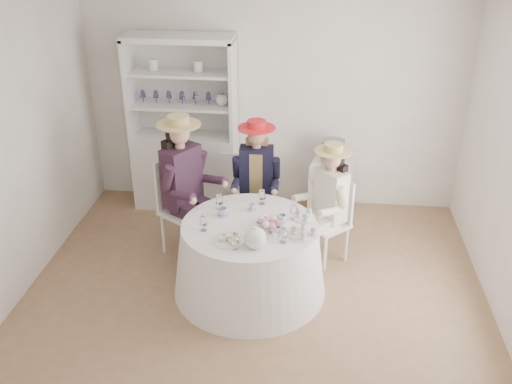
# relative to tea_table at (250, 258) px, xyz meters

# --- Properties ---
(ground) EXTENTS (4.50, 4.50, 0.00)m
(ground) POSITION_rel_tea_table_xyz_m (0.05, -0.03, -0.37)
(ground) COLOR olive
(ground) RESTS_ON ground
(ceiling) EXTENTS (4.50, 4.50, 0.00)m
(ceiling) POSITION_rel_tea_table_xyz_m (0.05, -0.03, 2.33)
(ceiling) COLOR white
(ceiling) RESTS_ON wall_back
(wall_back) EXTENTS (4.50, 0.00, 4.50)m
(wall_back) POSITION_rel_tea_table_xyz_m (0.05, 1.97, 0.98)
(wall_back) COLOR silver
(wall_back) RESTS_ON ground
(wall_front) EXTENTS (4.50, 0.00, 4.50)m
(wall_front) POSITION_rel_tea_table_xyz_m (0.05, -2.03, 0.98)
(wall_front) COLOR silver
(wall_front) RESTS_ON ground
(wall_left) EXTENTS (0.00, 4.50, 4.50)m
(wall_left) POSITION_rel_tea_table_xyz_m (-2.20, -0.03, 0.98)
(wall_left) COLOR silver
(wall_left) RESTS_ON ground
(tea_table) EXTENTS (1.49, 1.49, 0.74)m
(tea_table) POSITION_rel_tea_table_xyz_m (0.00, 0.00, 0.00)
(tea_table) COLOR white
(tea_table) RESTS_ON ground
(hutch) EXTENTS (1.26, 0.49, 2.12)m
(hutch) POSITION_rel_tea_table_xyz_m (-0.99, 1.74, 0.39)
(hutch) COLOR silver
(hutch) RESTS_ON ground
(side_table) EXTENTS (0.53, 0.53, 0.69)m
(side_table) POSITION_rel_tea_table_xyz_m (0.79, 1.65, -0.02)
(side_table) COLOR silver
(side_table) RESTS_ON ground
(hatbox) EXTENTS (0.31, 0.31, 0.27)m
(hatbox) POSITION_rel_tea_table_xyz_m (0.79, 1.65, 0.46)
(hatbox) COLOR black
(hatbox) RESTS_ON side_table
(guest_left) EXTENTS (0.67, 0.62, 1.56)m
(guest_left) POSITION_rel_tea_table_xyz_m (-0.75, 0.61, 0.51)
(guest_left) COLOR silver
(guest_left) RESTS_ON ground
(guest_mid) EXTENTS (0.51, 0.53, 1.41)m
(guest_mid) POSITION_rel_tea_table_xyz_m (-0.04, 0.97, 0.43)
(guest_mid) COLOR silver
(guest_mid) RESTS_ON ground
(guest_right) EXTENTS (0.56, 0.56, 1.33)m
(guest_right) POSITION_rel_tea_table_xyz_m (0.74, 0.62, 0.38)
(guest_right) COLOR silver
(guest_right) RESTS_ON ground
(spare_chair) EXTENTS (0.36, 0.36, 0.86)m
(spare_chair) POSITION_rel_tea_table_xyz_m (-0.34, 1.49, 0.09)
(spare_chair) COLOR silver
(spare_chair) RESTS_ON ground
(teacup_a) EXTENTS (0.11, 0.11, 0.07)m
(teacup_a) POSITION_rel_tea_table_xyz_m (-0.28, 0.14, 0.41)
(teacup_a) COLOR white
(teacup_a) RESTS_ON tea_table
(teacup_b) EXTENTS (0.08, 0.08, 0.06)m
(teacup_b) POSITION_rel_tea_table_xyz_m (-0.01, 0.28, 0.40)
(teacup_b) COLOR white
(teacup_b) RESTS_ON tea_table
(teacup_c) EXTENTS (0.09, 0.09, 0.07)m
(teacup_c) POSITION_rel_tea_table_xyz_m (0.30, 0.07, 0.41)
(teacup_c) COLOR white
(teacup_c) RESTS_ON tea_table
(flower_bowl) EXTENTS (0.28, 0.28, 0.05)m
(flower_bowl) POSITION_rel_tea_table_xyz_m (0.21, 0.01, 0.40)
(flower_bowl) COLOR white
(flower_bowl) RESTS_ON tea_table
(flower_arrangement) EXTENTS (0.18, 0.18, 0.07)m
(flower_arrangement) POSITION_rel_tea_table_xyz_m (0.18, -0.10, 0.46)
(flower_arrangement) COLOR pink
(flower_arrangement) RESTS_ON tea_table
(table_teapot) EXTENTS (0.28, 0.20, 0.21)m
(table_teapot) POSITION_rel_tea_table_xyz_m (0.10, -0.38, 0.46)
(table_teapot) COLOR white
(table_teapot) RESTS_ON tea_table
(sandwich_plate) EXTENTS (0.29, 0.29, 0.06)m
(sandwich_plate) POSITION_rel_tea_table_xyz_m (-0.14, -0.31, 0.39)
(sandwich_plate) COLOR white
(sandwich_plate) RESTS_ON tea_table
(cupcake_stand) EXTENTS (0.27, 0.27, 0.25)m
(cupcake_stand) POSITION_rel_tea_table_xyz_m (0.51, -0.14, 0.46)
(cupcake_stand) COLOR white
(cupcake_stand) RESTS_ON tea_table
(stemware_set) EXTENTS (0.89, 0.93, 0.15)m
(stemware_set) POSITION_rel_tea_table_xyz_m (0.00, -0.00, 0.45)
(stemware_set) COLOR white
(stemware_set) RESTS_ON tea_table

